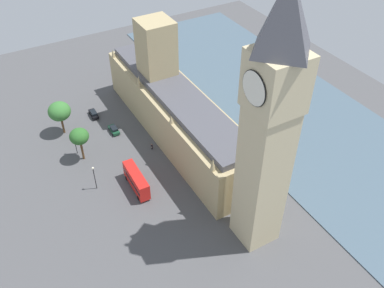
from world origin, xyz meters
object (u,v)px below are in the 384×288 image
object	(u,v)px
plane_tree_under_trees	(79,137)
car_black_by_river_gate	(94,114)
street_lamp_midblock	(74,139)
pedestrian_leading	(152,147)
plane_tree_near_tower	(59,111)
parliament_building	(174,108)
double_decker_bus_corner	(136,180)
car_dark_green_trailing	(114,130)
street_lamp_opposite_hall	(94,174)
clock_tower	(269,126)

from	to	relation	value
plane_tree_under_trees	car_black_by_river_gate	bearing A→B (deg)	-117.46
car_black_by_river_gate	street_lamp_midblock	bearing A→B (deg)	-123.40
pedestrian_leading	plane_tree_near_tower	world-z (taller)	plane_tree_near_tower
parliament_building	car_black_by_river_gate	world-z (taller)	parliament_building
double_decker_bus_corner	car_dark_green_trailing	bearing A→B (deg)	83.30
car_black_by_river_gate	street_lamp_midblock	xyz separation A→B (m)	(9.23, 13.34, 3.76)
pedestrian_leading	plane_tree_under_trees	size ratio (longest dim) A/B	0.18
parliament_building	car_black_by_river_gate	xyz separation A→B (m)	(16.99, -17.86, -7.12)
plane_tree_near_tower	pedestrian_leading	bearing A→B (deg)	134.64
double_decker_bus_corner	plane_tree_near_tower	world-z (taller)	plane_tree_near_tower
plane_tree_near_tower	street_lamp_opposite_hall	world-z (taller)	plane_tree_near_tower
double_decker_bus_corner	plane_tree_near_tower	distance (m)	30.88
car_black_by_river_gate	clock_tower	bearing A→B (deg)	-73.63
pedestrian_leading	street_lamp_midblock	world-z (taller)	street_lamp_midblock
car_dark_green_trailing	parliament_building	bearing A→B (deg)	-29.78
clock_tower	double_decker_bus_corner	distance (m)	38.97
pedestrian_leading	street_lamp_midblock	distance (m)	19.67
parliament_building	street_lamp_midblock	world-z (taller)	parliament_building
parliament_building	double_decker_bus_corner	distance (m)	23.62
pedestrian_leading	street_lamp_opposite_hall	distance (m)	19.05
plane_tree_under_trees	parliament_building	bearing A→B (deg)	176.13
street_lamp_opposite_hall	car_black_by_river_gate	bearing A→B (deg)	-108.18
clock_tower	double_decker_bus_corner	size ratio (longest dim) A/B	5.23
car_dark_green_trailing	street_lamp_opposite_hall	bearing A→B (deg)	-123.33
double_decker_bus_corner	plane_tree_under_trees	distance (m)	18.53
car_dark_green_trailing	double_decker_bus_corner	bearing A→B (deg)	-98.79
plane_tree_under_trees	street_lamp_opposite_hall	bearing A→B (deg)	86.35
car_dark_green_trailing	plane_tree_near_tower	distance (m)	14.97
parliament_building	clock_tower	xyz separation A→B (m)	(1.69, 38.82, 20.53)
car_black_by_river_gate	street_lamp_midblock	size ratio (longest dim) A/B	0.72
pedestrian_leading	double_decker_bus_corner	bearing A→B (deg)	90.20
double_decker_bus_corner	street_lamp_opposite_hall	distance (m)	9.74
parliament_building	plane_tree_near_tower	xyz separation A→B (m)	(26.58, -14.70, -0.94)
pedestrian_leading	plane_tree_near_tower	bearing A→B (deg)	-5.72
double_decker_bus_corner	car_black_by_river_gate	bearing A→B (deg)	89.80
plane_tree_under_trees	street_lamp_midblock	world-z (taller)	plane_tree_under_trees
car_dark_green_trailing	street_lamp_midblock	distance (m)	12.68
clock_tower	street_lamp_midblock	world-z (taller)	clock_tower
parliament_building	plane_tree_under_trees	bearing A→B (deg)	-3.87
street_lamp_opposite_hall	street_lamp_midblock	distance (m)	14.46
car_black_by_river_gate	double_decker_bus_corner	distance (m)	32.49
parliament_building	plane_tree_near_tower	bearing A→B (deg)	-28.94
car_black_by_river_gate	plane_tree_near_tower	bearing A→B (deg)	-160.50
pedestrian_leading	street_lamp_midblock	size ratio (longest dim) A/B	0.25
plane_tree_under_trees	street_lamp_midblock	xyz separation A→B (m)	(0.84, -2.80, -2.52)
clock_tower	car_dark_green_trailing	bearing A→B (deg)	-74.56
pedestrian_leading	street_lamp_opposite_hall	size ratio (longest dim) A/B	0.25
plane_tree_under_trees	street_lamp_midblock	distance (m)	3.86
car_dark_green_trailing	street_lamp_midblock	xyz separation A→B (m)	(11.57, 3.58, 3.76)
car_black_by_river_gate	street_lamp_opposite_hall	distance (m)	29.52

